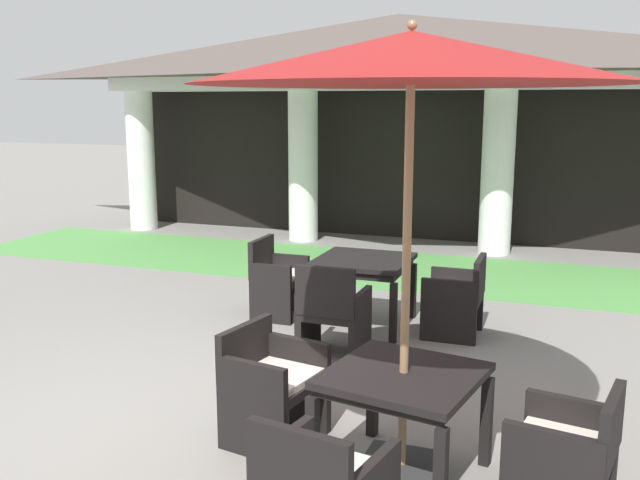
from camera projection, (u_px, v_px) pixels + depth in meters
The scene contains 11 objects.
ground_plane at pixel (155, 429), 5.30m from camera, with size 60.00×60.00×0.00m, color gray.
background_pavilion at pixel (399, 68), 11.56m from camera, with size 11.19×3.09×3.81m.
lawn_strip at pixel (367, 267), 10.52m from camera, with size 12.99×2.44×0.01m, color #519347.
patio_table_near_foreground at pixel (363, 267), 7.67m from camera, with size 0.99×0.99×0.76m.
patio_chair_near_foreground_south at pixel (333, 314), 6.76m from camera, with size 0.60×0.58×0.93m.
patio_chair_near_foreground_east at pixel (457, 298), 7.37m from camera, with size 0.58×0.59×0.86m.
patio_chair_near_foreground_west at pixel (277, 280), 8.05m from camera, with size 0.51×0.61×0.90m.
patio_table_mid_left at pixel (403, 386), 4.53m from camera, with size 1.07×1.07×0.72m.
patio_umbrella_mid_left at pixel (411, 64), 4.14m from camera, with size 2.65×2.65×2.89m.
patio_chair_mid_left_west at pixel (271, 385), 5.08m from camera, with size 0.68×0.73×0.84m.
patio_chair_mid_left_east at pixel (567, 458), 4.06m from camera, with size 0.65×0.66×0.84m.
Camera 1 is at (2.87, -4.20, 2.42)m, focal length 39.57 mm.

